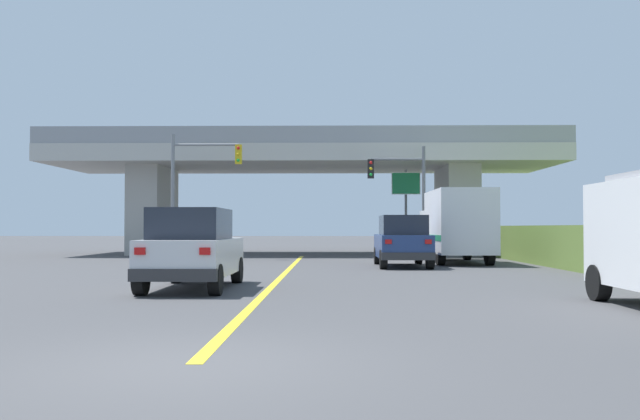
{
  "coord_description": "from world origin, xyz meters",
  "views": [
    {
      "loc": [
        1.55,
        -7.57,
        1.55
      ],
      "look_at": [
        1.07,
        22.34,
        2.33
      ],
      "focal_mm": 37.55,
      "sensor_mm": 36.0,
      "label": 1
    }
  ],
  "objects_px": {
    "traffic_signal_nearside": "(405,187)",
    "traffic_signal_farside": "(195,178)",
    "suv_crossing": "(402,241)",
    "box_truck": "(456,225)",
    "highway_sign": "(406,192)",
    "suv_lead": "(193,249)"
  },
  "relations": [
    {
      "from": "box_truck",
      "to": "traffic_signal_farside",
      "type": "xyz_separation_m",
      "value": [
        -12.16,
        3.41,
        2.35
      ]
    },
    {
      "from": "highway_sign",
      "to": "box_truck",
      "type": "bearing_deg",
      "value": -80.79
    },
    {
      "from": "box_truck",
      "to": "traffic_signal_nearside",
      "type": "distance_m",
      "value": 5.1
    },
    {
      "from": "suv_lead",
      "to": "traffic_signal_farside",
      "type": "distance_m",
      "value": 16.51
    },
    {
      "from": "suv_lead",
      "to": "traffic_signal_nearside",
      "type": "xyz_separation_m",
      "value": [
        7.21,
        16.89,
        2.57
      ]
    },
    {
      "from": "box_truck",
      "to": "traffic_signal_nearside",
      "type": "bearing_deg",
      "value": 111.75
    },
    {
      "from": "suv_crossing",
      "to": "traffic_signal_farside",
      "type": "relative_size",
      "value": 0.74
    },
    {
      "from": "suv_crossing",
      "to": "highway_sign",
      "type": "xyz_separation_m",
      "value": [
        1.37,
        10.84,
        2.51
      ]
    },
    {
      "from": "suv_lead",
      "to": "traffic_signal_farside",
      "type": "bearing_deg",
      "value": 101.38
    },
    {
      "from": "suv_crossing",
      "to": "traffic_signal_farside",
      "type": "distance_m",
      "value": 11.78
    },
    {
      "from": "suv_lead",
      "to": "traffic_signal_nearside",
      "type": "relative_size",
      "value": 0.82
    },
    {
      "from": "traffic_signal_nearside",
      "to": "suv_lead",
      "type": "bearing_deg",
      "value": -113.13
    },
    {
      "from": "suv_lead",
      "to": "box_truck",
      "type": "distance_m",
      "value": 15.4
    },
    {
      "from": "traffic_signal_nearside",
      "to": "traffic_signal_farside",
      "type": "bearing_deg",
      "value": -174.68
    },
    {
      "from": "suv_lead",
      "to": "traffic_signal_nearside",
      "type": "height_order",
      "value": "traffic_signal_nearside"
    },
    {
      "from": "traffic_signal_farside",
      "to": "highway_sign",
      "type": "bearing_deg",
      "value": 22.73
    },
    {
      "from": "suv_crossing",
      "to": "box_truck",
      "type": "relative_size",
      "value": 0.68
    },
    {
      "from": "traffic_signal_farside",
      "to": "highway_sign",
      "type": "distance_m",
      "value": 11.79
    },
    {
      "from": "highway_sign",
      "to": "suv_crossing",
      "type": "bearing_deg",
      "value": -97.21
    },
    {
      "from": "suv_crossing",
      "to": "box_truck",
      "type": "distance_m",
      "value": 3.97
    },
    {
      "from": "box_truck",
      "to": "traffic_signal_nearside",
      "type": "relative_size",
      "value": 1.19
    },
    {
      "from": "suv_crossing",
      "to": "traffic_signal_farside",
      "type": "height_order",
      "value": "traffic_signal_farside"
    }
  ]
}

